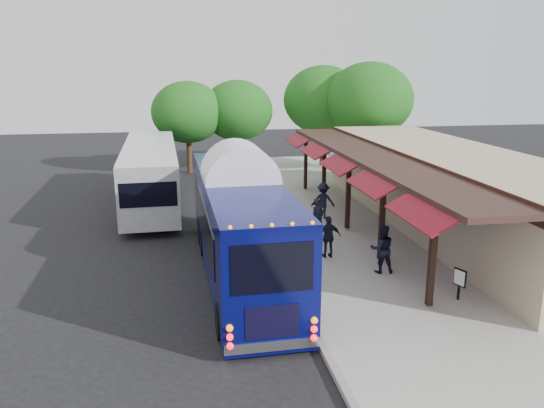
{
  "coord_description": "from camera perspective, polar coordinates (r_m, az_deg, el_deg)",
  "views": [
    {
      "loc": [
        -3.37,
        -17.63,
        7.12
      ],
      "look_at": [
        0.17,
        2.73,
        1.8
      ],
      "focal_mm": 35.0,
      "sensor_mm": 36.0,
      "label": 1
    }
  ],
  "objects": [
    {
      "name": "curb",
      "position": [
        23.0,
        -0.85,
        -3.4
      ],
      "size": [
        0.2,
        40.0,
        0.16
      ],
      "primitive_type": "cube",
      "color": "gray",
      "rests_on": "ground"
    },
    {
      "name": "city_bus",
      "position": [
        28.59,
        -12.92,
        3.34
      ],
      "size": [
        3.01,
        12.18,
        3.25
      ],
      "rotation": [
        0.0,
        0.0,
        0.03
      ],
      "color": "gray",
      "rests_on": "ground"
    },
    {
      "name": "ped_c",
      "position": [
        20.08,
        6.12,
        -3.52
      ],
      "size": [
        0.96,
        0.43,
        1.61
      ],
      "primitive_type": "imported",
      "rotation": [
        0.0,
        0.0,
        3.18
      ],
      "color": "black",
      "rests_on": "sidewalk"
    },
    {
      "name": "ped_d",
      "position": [
        25.24,
        5.51,
        0.36
      ],
      "size": [
        1.24,
        0.91,
        1.71
      ],
      "primitive_type": "imported",
      "rotation": [
        0.0,
        0.0,
        2.88
      ],
      "color": "black",
      "rests_on": "sidewalk"
    },
    {
      "name": "sidewalk",
      "position": [
        24.24,
        10.8,
        -2.72
      ],
      "size": [
        10.0,
        40.0,
        0.15
      ],
      "primitive_type": "cube",
      "color": "#9E9B93",
      "rests_on": "ground"
    },
    {
      "name": "ground",
      "position": [
        19.31,
        0.89,
        -7.2
      ],
      "size": [
        90.0,
        90.0,
        0.0
      ],
      "primitive_type": "plane",
      "color": "black",
      "rests_on": "ground"
    },
    {
      "name": "tree_right",
      "position": [
        37.05,
        10.44,
        10.98
      ],
      "size": [
        5.9,
        5.9,
        7.56
      ],
      "color": "#382314",
      "rests_on": "ground"
    },
    {
      "name": "sign_board",
      "position": [
        17.39,
        19.54,
        -7.62
      ],
      "size": [
        0.2,
        0.44,
        1.01
      ],
      "rotation": [
        0.0,
        0.0,
        0.36
      ],
      "color": "black",
      "rests_on": "sidewalk"
    },
    {
      "name": "ped_b",
      "position": [
        18.88,
        11.76,
        -4.75
      ],
      "size": [
        0.91,
        0.75,
        1.73
      ],
      "primitive_type": "imported",
      "rotation": [
        0.0,
        0.0,
        3.02
      ],
      "color": "black",
      "rests_on": "sidewalk"
    },
    {
      "name": "tree_left",
      "position": [
        37.72,
        -3.73,
        10.0
      ],
      "size": [
        4.95,
        4.95,
        6.34
      ],
      "color": "#382314",
      "rests_on": "ground"
    },
    {
      "name": "coach_bus",
      "position": [
        18.33,
        -3.47,
        -1.78
      ],
      "size": [
        2.72,
        11.77,
        3.74
      ],
      "rotation": [
        0.0,
        0.0,
        0.02
      ],
      "color": "#070A52",
      "rests_on": "ground"
    },
    {
      "name": "ped_a",
      "position": [
        22.17,
        4.93,
        -1.6
      ],
      "size": [
        0.75,
        0.65,
        1.73
      ],
      "primitive_type": "imported",
      "rotation": [
        0.0,
        0.0,
        0.45
      ],
      "color": "black",
      "rests_on": "sidewalk"
    },
    {
      "name": "station_shelter",
      "position": [
        25.17,
        18.23,
        1.61
      ],
      "size": [
        8.15,
        20.0,
        3.6
      ],
      "color": "tan",
      "rests_on": "ground"
    },
    {
      "name": "tree_mid",
      "position": [
        38.92,
        5.53,
        11.08
      ],
      "size": [
        5.73,
        5.73,
        7.33
      ],
      "color": "#382314",
      "rests_on": "ground"
    },
    {
      "name": "tree_far",
      "position": [
        36.97,
        -9.06,
        9.72
      ],
      "size": [
        4.92,
        4.92,
        6.29
      ],
      "color": "#382314",
      "rests_on": "ground"
    }
  ]
}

